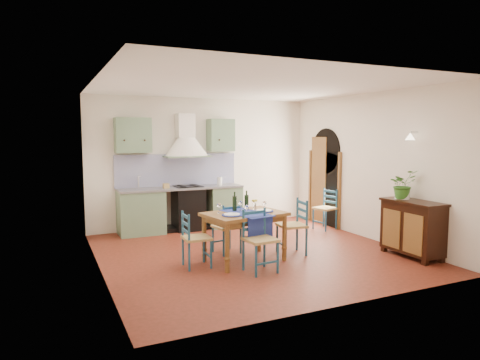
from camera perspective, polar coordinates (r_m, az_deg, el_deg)
name	(u,v)px	position (r m, az deg, el deg)	size (l,w,h in m)	color
floor	(253,252)	(7.43, 1.77, -9.62)	(5.00, 5.00, 0.00)	#4A1D10
back_wall	(186,180)	(9.16, -7.25, 0.00)	(5.00, 0.96, 2.80)	silver
right_wall	(360,169)	(8.80, 15.67, 1.45)	(0.26, 5.00, 2.80)	silver
left_wall	(98,177)	(6.47, -18.42, 0.37)	(0.04, 5.00, 2.80)	silver
ceiling	(254,86)	(7.20, 1.85, 12.41)	(5.00, 5.00, 0.01)	silver
dining_table	(245,218)	(6.78, 0.66, -5.13)	(1.35, 1.05, 1.10)	brown
chair_near	(259,240)	(6.33, 2.59, -7.97)	(0.46, 0.46, 0.92)	navy
chair_far	(228,227)	(7.29, -1.66, -6.34)	(0.46, 0.46, 0.86)	navy
chair_left	(195,239)	(6.57, -6.05, -7.79)	(0.41, 0.41, 0.85)	navy
chair_right	(294,226)	(7.29, 7.15, -6.07)	(0.49, 0.49, 0.93)	navy
chair_spare	(326,209)	(9.31, 11.37, -3.75)	(0.49, 0.49, 0.85)	navy
sideboard	(412,226)	(7.60, 21.99, -5.76)	(0.50, 1.05, 0.94)	black
potted_plant	(403,184)	(7.67, 20.87, -0.56)	(0.44, 0.38, 0.49)	#2F6C21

